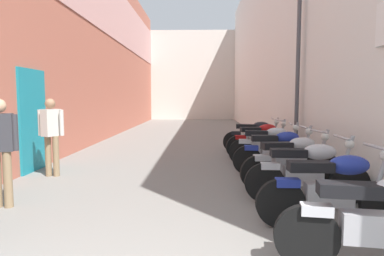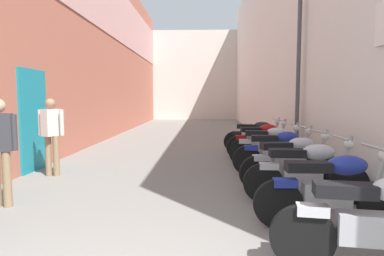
{
  "view_description": "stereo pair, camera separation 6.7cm",
  "coord_description": "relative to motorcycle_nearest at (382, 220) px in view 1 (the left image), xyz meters",
  "views": [
    {
      "loc": [
        0.53,
        -1.43,
        1.57
      ],
      "look_at": [
        0.36,
        6.02,
        0.91
      ],
      "focal_mm": 30.94,
      "sensor_mm": 36.0,
      "label": 1
    },
    {
      "loc": [
        0.6,
        -1.43,
        1.57
      ],
      "look_at": [
        0.36,
        6.02,
        0.91
      ],
      "focal_mm": 30.94,
      "sensor_mm": 36.0,
      "label": 2
    }
  ],
  "objects": [
    {
      "name": "ground_plane",
      "position": [
        -2.15,
        8.16,
        -0.5
      ],
      "size": [
        39.22,
        39.22,
        0.0
      ],
      "primitive_type": "plane",
      "color": "slate"
    },
    {
      "name": "building_left",
      "position": [
        -5.43,
        10.11,
        3.17
      ],
      "size": [
        0.45,
        23.22,
        7.27
      ],
      "color": "#B76651",
      "rests_on": "ground"
    },
    {
      "name": "building_right",
      "position": [
        1.14,
        10.16,
        3.37
      ],
      "size": [
        0.45,
        23.22,
        7.75
      ],
      "color": "silver",
      "rests_on": "ground"
    },
    {
      "name": "building_far_end",
      "position": [
        -2.15,
        22.77,
        2.78
      ],
      "size": [
        9.18,
        2.0,
        6.56
      ],
      "primitive_type": "cube",
      "color": "beige",
      "rests_on": "ground"
    },
    {
      "name": "motorcycle_nearest",
      "position": [
        0.0,
        0.0,
        0.0
      ],
      "size": [
        1.84,
        0.58,
        1.04
      ],
      "color": "black",
      "rests_on": "ground"
    },
    {
      "name": "motorcycle_second",
      "position": [
        0.0,
        1.06,
        0.0
      ],
      "size": [
        1.85,
        0.58,
        1.04
      ],
      "color": "black",
      "rests_on": "ground"
    },
    {
      "name": "motorcycle_third",
      "position": [
        0.0,
        2.03,
        0.0
      ],
      "size": [
        1.85,
        0.58,
        1.04
      ],
      "color": "black",
      "rests_on": "ground"
    },
    {
      "name": "motorcycle_fourth",
      "position": [
        -0.0,
        2.84,
        0.0
      ],
      "size": [
        1.84,
        0.58,
        1.04
      ],
      "color": "black",
      "rests_on": "ground"
    },
    {
      "name": "motorcycle_fifth",
      "position": [
        0.0,
        3.87,
        0.0
      ],
      "size": [
        1.85,
        0.58,
        1.04
      ],
      "color": "black",
      "rests_on": "ground"
    },
    {
      "name": "motorcycle_sixth",
      "position": [
        -0.0,
        4.81,
        0.0
      ],
      "size": [
        1.84,
        0.58,
        1.04
      ],
      "color": "black",
      "rests_on": "ground"
    },
    {
      "name": "motorcycle_seventh",
      "position": [
        0.0,
        5.81,
        0.0
      ],
      "size": [
        1.85,
        0.58,
        1.04
      ],
      "color": "black",
      "rests_on": "ground"
    },
    {
      "name": "motorcycle_eighth",
      "position": [
        0.0,
        6.73,
        0.0
      ],
      "size": [
        1.84,
        0.58,
        1.04
      ],
      "color": "black",
      "rests_on": "ground"
    },
    {
      "name": "pedestrian_mid_alley",
      "position": [
        -4.46,
        1.73,
        0.42
      ],
      "size": [
        0.52,
        0.31,
        1.57
      ],
      "color": "#8C7251",
      "rests_on": "ground"
    },
    {
      "name": "pedestrian_further_down",
      "position": [
        -4.6,
        3.65,
        0.42
      ],
      "size": [
        0.52,
        0.39,
        1.57
      ],
      "color": "#8C7251",
      "rests_on": "ground"
    },
    {
      "name": "street_lamp",
      "position": [
        0.7,
        5.39,
        2.2
      ],
      "size": [
        0.79,
        0.18,
        4.62
      ],
      "color": "#47474C",
      "rests_on": "ground"
    }
  ]
}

